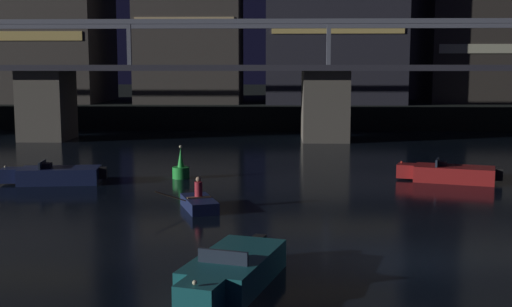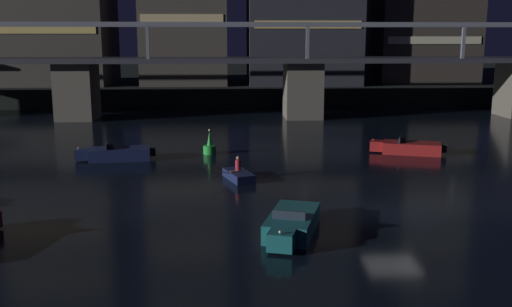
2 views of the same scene
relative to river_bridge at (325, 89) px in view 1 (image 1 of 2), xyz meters
name	(u,v)px [view 1 (image 1 of 2)]	position (x,y,z in m)	size (l,w,h in m)	color
ground_plane	(403,262)	(0.00, -32.91, -4.12)	(400.00, 400.00, 0.00)	black
far_riverbank	(302,99)	(0.00, 48.01, -3.02)	(240.00, 80.00, 2.20)	black
river_bridge	(325,89)	(0.00, 0.00, 0.00)	(95.53, 6.40, 9.38)	#605B51
speedboat_near_right	(232,271)	(-5.01, -35.28, -3.70)	(2.83, 5.17, 1.16)	#196066
speedboat_mid_left	(55,175)	(-14.97, -20.00, -3.70)	(5.23, 2.25, 1.16)	#19234C
speedboat_mid_center	(450,174)	(5.04, -18.82, -3.70)	(5.14, 2.92, 1.16)	maroon
channel_buoy	(181,169)	(-8.86, -18.29, -3.64)	(0.90, 0.90, 1.76)	green
dinghy_with_paddler	(199,203)	(-7.00, -25.87, -3.84)	(2.66, 2.82, 1.36)	#19234C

